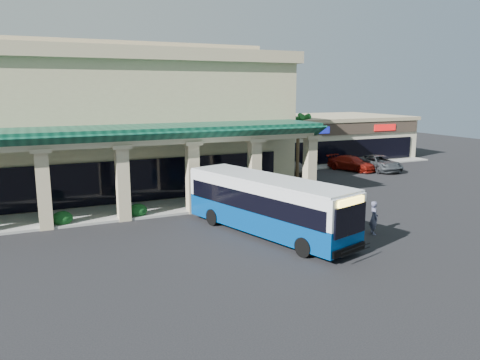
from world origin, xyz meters
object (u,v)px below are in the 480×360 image
car_gray (380,163)px  transit_bus (267,206)px  car_red (352,163)px  car_silver (294,168)px  pedestrian (374,218)px

car_gray → transit_bus: bearing=-137.9°
car_red → transit_bus: bearing=-158.8°
transit_bus → car_silver: size_ratio=2.68×
pedestrian → car_red: 21.32m
transit_bus → pedestrian: transit_bus is taller
transit_bus → pedestrian: bearing=-40.6°
pedestrian → transit_bus: bearing=87.2°
car_red → car_gray: size_ratio=0.92×
car_silver → transit_bus: bearing=-137.2°
transit_bus → pedestrian: size_ratio=6.13×
car_red → car_silver: bearing=162.8°
car_silver → car_gray: size_ratio=0.79×
pedestrian → car_silver: 18.04m
car_silver → car_gray: 9.48m
car_red → car_gray: car_gray is taller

